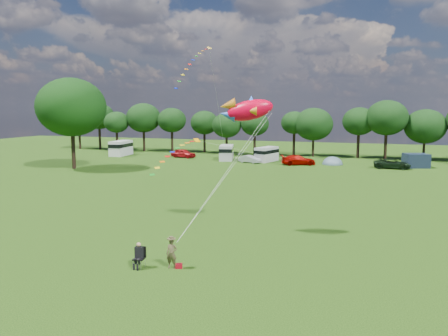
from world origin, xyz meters
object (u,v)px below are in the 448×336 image
(car_a, at_px, (183,153))
(camp_chair, at_px, (139,252))
(car_c, at_px, (298,160))
(car_d, at_px, (392,164))
(kite_flyer, at_px, (172,254))
(campervan_a, at_px, (121,148))
(tent_orange, at_px, (263,161))
(campervan_b, at_px, (226,152))
(tent_greyblue, at_px, (332,164))
(campervan_c, at_px, (267,154))
(fish_kite, at_px, (246,110))
(big_tree, at_px, (71,107))
(car_b, at_px, (250,159))

(car_a, distance_m, camp_chair, 54.88)
(car_c, bearing_deg, car_d, -109.13)
(kite_flyer, height_order, camp_chair, kite_flyer)
(campervan_a, bearing_deg, car_d, -98.78)
(car_d, relative_size, tent_orange, 1.67)
(car_d, distance_m, campervan_b, 26.83)
(tent_greyblue, bearing_deg, car_c, -154.63)
(campervan_a, distance_m, camp_chair, 60.43)
(campervan_c, bearing_deg, fish_kite, -152.70)
(car_a, relative_size, campervan_b, 0.85)
(camp_chair, xyz_separation_m, fish_kite, (3.72, 8.80, 7.90))
(big_tree, relative_size, car_d, 2.49)
(big_tree, bearing_deg, tent_orange, 35.13)
(campervan_b, xyz_separation_m, fish_kite, (14.82, -41.57, 7.41))
(big_tree, distance_m, car_b, 28.57)
(camp_chair, bearing_deg, tent_orange, 88.88)
(big_tree, distance_m, tent_orange, 31.48)
(tent_greyblue, bearing_deg, big_tree, -154.78)
(car_d, bearing_deg, tent_greyblue, 77.11)
(camp_chair, bearing_deg, campervan_a, 115.99)
(tent_greyblue, bearing_deg, kite_flyer, -95.81)
(tent_greyblue, bearing_deg, tent_orange, 178.13)
(car_d, distance_m, campervan_a, 48.02)
(car_b, xyz_separation_m, car_c, (7.92, -0.05, 0.16))
(car_b, height_order, campervan_c, campervan_c)
(car_a, relative_size, fish_kite, 1.16)
(car_c, relative_size, camp_chair, 3.51)
(tent_greyblue, bearing_deg, car_a, 177.20)
(car_d, xyz_separation_m, campervan_c, (-19.63, 2.78, 0.57))
(car_c, height_order, campervan_c, campervan_c)
(campervan_c, height_order, tent_orange, campervan_c)
(campervan_a, height_order, campervan_c, campervan_a)
(tent_orange, bearing_deg, camp_chair, -84.79)
(car_a, relative_size, car_c, 0.91)
(campervan_b, relative_size, fish_kite, 1.37)
(car_d, distance_m, kite_flyer, 49.17)
(campervan_b, bearing_deg, tent_orange, -104.12)
(tent_orange, height_order, camp_chair, camp_chair)
(big_tree, bearing_deg, fish_kite, -36.26)
(big_tree, xyz_separation_m, camp_chair, (29.26, -32.99, -8.13))
(car_a, relative_size, kite_flyer, 2.81)
(campervan_b, bearing_deg, fish_kite, -174.29)
(kite_flyer, bearing_deg, car_c, 81.21)
(car_a, distance_m, campervan_c, 15.57)
(campervan_b, xyz_separation_m, camp_chair, (11.10, -50.37, -0.49))
(car_c, height_order, campervan_a, campervan_a)
(car_b, xyz_separation_m, car_d, (21.79, 0.05, 0.11))
(campervan_c, bearing_deg, car_b, 159.35)
(car_b, distance_m, campervan_c, 3.62)
(kite_flyer, distance_m, camp_chair, 1.83)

